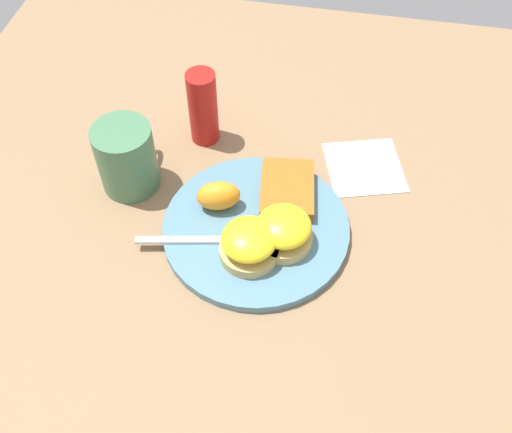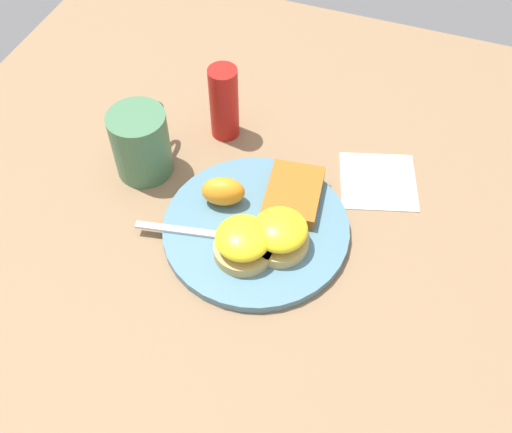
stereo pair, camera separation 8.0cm
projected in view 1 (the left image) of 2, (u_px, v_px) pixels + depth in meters
The scene contains 10 objects.
ground_plane at pixel (256, 232), 0.83m from camera, with size 1.10×1.10×0.00m, color #846647.
plate at pixel (256, 229), 0.82m from camera, with size 0.26×0.26×0.01m, color slate.
sandwich_benedict_left at pixel (245, 243), 0.77m from camera, with size 0.08×0.08×0.05m.
sandwich_benedict_right at pixel (283, 230), 0.78m from camera, with size 0.08×0.08×0.05m.
hashbrown_patty at pixel (287, 189), 0.84m from camera, with size 0.10×0.07×0.02m, color #9B591C.
orange_wedge at pixel (219, 196), 0.82m from camera, with size 0.06×0.04×0.04m, color orange.
fork at pixel (228, 240), 0.80m from camera, with size 0.06×0.22×0.00m.
cup at pixel (127, 157), 0.84m from camera, with size 0.12×0.08×0.10m.
napkin at pixel (364, 167), 0.90m from camera, with size 0.11×0.11×0.00m, color white.
condiment_bottle at pixel (203, 108), 0.89m from camera, with size 0.04×0.04×0.12m, color #B21914.
Camera 1 is at (-0.48, -0.09, 0.67)m, focal length 42.00 mm.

